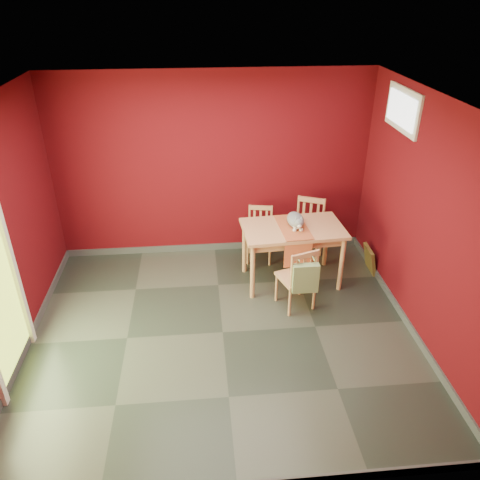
{
  "coord_description": "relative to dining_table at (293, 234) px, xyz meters",
  "views": [
    {
      "loc": [
        -0.2,
        -4.35,
        3.66
      ],
      "look_at": [
        0.25,
        0.45,
        1.0
      ],
      "focal_mm": 35.0,
      "sensor_mm": 36.0,
      "label": 1
    }
  ],
  "objects": [
    {
      "name": "ground",
      "position": [
        -1.01,
        -1.04,
        -0.73
      ],
      "size": [
        4.5,
        4.5,
        0.0
      ],
      "primitive_type": "plane",
      "color": "#2D342D",
      "rests_on": "ground"
    },
    {
      "name": "room_shell",
      "position": [
        -1.01,
        -1.04,
        -0.68
      ],
      "size": [
        4.5,
        4.5,
        4.5
      ],
      "color": "#53080E",
      "rests_on": "ground"
    },
    {
      "name": "window",
      "position": [
        1.22,
        -0.04,
        1.62
      ],
      "size": [
        0.05,
        0.9,
        0.5
      ],
      "color": "white",
      "rests_on": "room_shell"
    },
    {
      "name": "outlet_plate",
      "position": [
        0.59,
        0.95,
        -0.43
      ],
      "size": [
        0.08,
        0.02,
        0.12
      ],
      "primitive_type": "cube",
      "color": "silver",
      "rests_on": "room_shell"
    },
    {
      "name": "dining_table",
      "position": [
        0.0,
        0.0,
        0.0
      ],
      "size": [
        1.37,
        0.86,
        0.83
      ],
      "color": "tan",
      "rests_on": "ground"
    },
    {
      "name": "table_runner",
      "position": [
        0.0,
        -0.13,
        0.04
      ],
      "size": [
        0.41,
        0.78,
        0.38
      ],
      "color": "#BE5831",
      "rests_on": "dining_table"
    },
    {
      "name": "chair_far_left",
      "position": [
        -0.35,
        0.64,
        -0.31
      ],
      "size": [
        0.44,
        0.44,
        0.81
      ],
      "color": "tan",
      "rests_on": "ground"
    },
    {
      "name": "chair_far_right",
      "position": [
        0.35,
        0.56,
        -0.25
      ],
      "size": [
        0.58,
        0.58,
        0.94
      ],
      "color": "tan",
      "rests_on": "ground"
    },
    {
      "name": "chair_near",
      "position": [
        -0.04,
        -0.61,
        -0.28
      ],
      "size": [
        0.52,
        0.52,
        0.87
      ],
      "color": "tan",
      "rests_on": "ground"
    },
    {
      "name": "tote_bag",
      "position": [
        0.0,
        -0.82,
        -0.16
      ],
      "size": [
        0.32,
        0.19,
        0.44
      ],
      "color": "#7D9660",
      "rests_on": "chair_near"
    },
    {
      "name": "cat",
      "position": [
        0.04,
        0.06,
        0.22
      ],
      "size": [
        0.28,
        0.47,
        0.23
      ],
      "primitive_type": null,
      "rotation": [
        0.0,
        0.0,
        0.1
      ],
      "color": "slate",
      "rests_on": "table_runner"
    },
    {
      "name": "picture_frame",
      "position": [
        1.18,
        0.15,
        -0.54
      ],
      "size": [
        0.13,
        0.37,
        0.37
      ],
      "color": "brown",
      "rests_on": "ground"
    }
  ]
}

